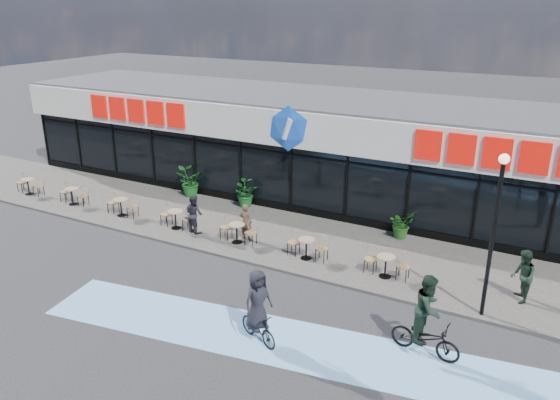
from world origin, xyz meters
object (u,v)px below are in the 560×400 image
at_px(patron_right, 194,214).
at_px(potted_plant_left, 189,182).
at_px(lamp_post, 495,222).
at_px(cyclist_a, 258,311).
at_px(cyclist_b, 427,323).
at_px(potted_plant_mid, 244,194).
at_px(bistro_set_0, 30,184).
at_px(potted_plant_right, 401,224).
at_px(patron_left, 246,221).
at_px(pedestrian_a, 523,276).

bearing_deg(patron_right, potted_plant_left, -33.96).
height_order(lamp_post, patron_right, lamp_post).
bearing_deg(cyclist_a, lamp_post, 38.57).
xyz_separation_m(potted_plant_left, cyclist_b, (12.65, -6.77, 0.16)).
relative_size(potted_plant_mid, cyclist_b, 0.51).
xyz_separation_m(bistro_set_0, potted_plant_right, (16.83, 3.29, 0.08)).
height_order(lamp_post, patron_left, lamp_post).
bearing_deg(cyclist_a, bistro_set_0, 161.71).
bearing_deg(potted_plant_right, potted_plant_mid, 179.88).
bearing_deg(lamp_post, pedestrian_a, 56.47).
bearing_deg(lamp_post, potted_plant_left, 162.84).
relative_size(bistro_set_0, patron_left, 1.11).
height_order(patron_left, cyclist_a, cyclist_a).
xyz_separation_m(lamp_post, cyclist_a, (-5.14, -4.10, -2.06)).
xyz_separation_m(potted_plant_right, pedestrian_a, (4.54, -2.95, 0.29)).
xyz_separation_m(bistro_set_0, potted_plant_left, (6.81, 3.24, 0.21)).
relative_size(potted_plant_left, pedestrian_a, 0.81).
xyz_separation_m(patron_left, cyclist_b, (7.82, -3.91, 0.13)).
bearing_deg(potted_plant_mid, potted_plant_right, -0.12).
distance_m(bistro_set_0, pedestrian_a, 21.38).
xyz_separation_m(lamp_post, potted_plant_left, (-13.69, 4.23, -2.22)).
xyz_separation_m(bistro_set_0, pedestrian_a, (21.37, 0.34, 0.37)).
xyz_separation_m(patron_left, pedestrian_a, (9.74, -0.04, 0.13)).
xyz_separation_m(patron_right, cyclist_a, (5.83, -5.05, 0.07)).
bearing_deg(bistro_set_0, pedestrian_a, 0.91).
relative_size(lamp_post, patron_left, 3.48).
height_order(lamp_post, potted_plant_right, lamp_post).
xyz_separation_m(potted_plant_mid, cyclist_a, (5.60, -8.38, 0.24)).
bearing_deg(cyclist_a, potted_plant_left, 135.77).
relative_size(potted_plant_mid, pedestrian_a, 0.71).
distance_m(bistro_set_0, potted_plant_mid, 10.31).
height_order(bistro_set_0, cyclist_b, cyclist_b).
bearing_deg(patron_right, cyclist_a, 155.30).
relative_size(lamp_post, cyclist_b, 2.11).
distance_m(potted_plant_left, pedestrian_a, 14.85).
distance_m(patron_right, cyclist_b, 10.53).
relative_size(potted_plant_right, patron_right, 0.71).
height_order(pedestrian_a, cyclist_b, cyclist_b).
bearing_deg(potted_plant_mid, lamp_post, -21.76).
distance_m(potted_plant_left, potted_plant_mid, 2.95).
bearing_deg(cyclist_b, potted_plant_mid, 144.84).
distance_m(potted_plant_mid, cyclist_a, 10.08).
relative_size(patron_left, patron_right, 0.91).
xyz_separation_m(patron_left, patron_right, (-2.10, -0.41, 0.07)).
bearing_deg(patron_right, lamp_post, -168.75).
bearing_deg(cyclist_a, cyclist_b, 20.72).
relative_size(lamp_post, potted_plant_mid, 4.10).
xyz_separation_m(bistro_set_0, cyclist_b, (19.46, -3.53, 0.37)).
distance_m(patron_left, cyclist_a, 6.61).
relative_size(bistro_set_0, potted_plant_mid, 1.31).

